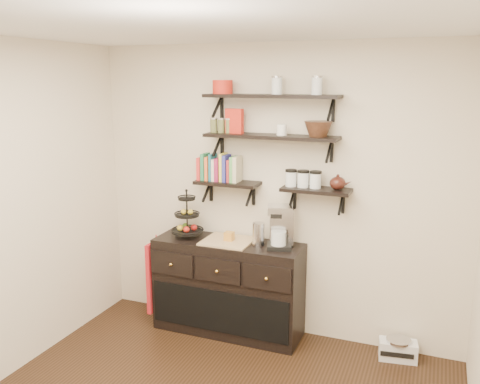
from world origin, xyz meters
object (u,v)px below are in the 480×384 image
(sideboard, at_px, (228,287))
(radio, at_px, (398,349))
(fruit_stand, at_px, (188,221))
(coffee_maker, at_px, (280,227))

(sideboard, distance_m, radio, 1.61)
(fruit_stand, distance_m, coffee_maker, 0.92)
(fruit_stand, height_order, coffee_maker, fruit_stand)
(fruit_stand, height_order, radio, fruit_stand)
(coffee_maker, bearing_deg, sideboard, 164.67)
(fruit_stand, distance_m, radio, 2.21)
(sideboard, height_order, coffee_maker, coffee_maker)
(coffee_maker, bearing_deg, fruit_stand, 163.09)
(sideboard, relative_size, fruit_stand, 3.15)
(fruit_stand, bearing_deg, coffee_maker, 1.49)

